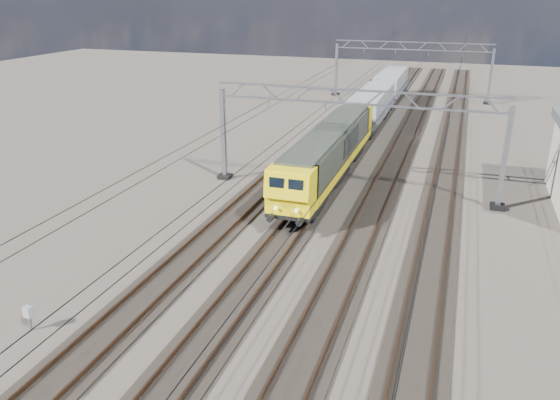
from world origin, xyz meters
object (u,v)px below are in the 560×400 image
(catenary_gantry_far, at_px, (411,68))
(hopper_wagon_mid, at_px, (391,84))
(hopper_wagon_lead, at_px, (371,106))
(catenary_gantry_mid, at_px, (354,138))
(trackside_cabinet, at_px, (28,313))
(locomotive, at_px, (330,151))

(catenary_gantry_far, height_order, hopper_wagon_mid, catenary_gantry_far)
(catenary_gantry_far, bearing_deg, hopper_wagon_lead, -96.88)
(catenary_gantry_mid, xyz_separation_m, hopper_wagon_lead, (-2.00, 19.42, -1.67))
(catenary_gantry_mid, bearing_deg, hopper_wagon_mid, 93.41)
(catenary_gantry_far, bearing_deg, catenary_gantry_mid, -90.00)
(hopper_wagon_mid, distance_m, trackside_cabinet, 54.44)
(catenary_gantry_mid, relative_size, trackside_cabinet, 17.94)
(trackside_cabinet, bearing_deg, locomotive, 79.41)
(locomotive, height_order, trackside_cabinet, locomotive)
(catenary_gantry_mid, relative_size, hopper_wagon_lead, 1.53)
(hopper_wagon_lead, bearing_deg, hopper_wagon_mid, 90.00)
(catenary_gantry_far, bearing_deg, trackside_cabinet, -99.28)
(locomotive, bearing_deg, trackside_cabinet, -108.09)
(locomotive, xyz_separation_m, hopper_wagon_lead, (-0.00, 17.70, -0.09))
(catenary_gantry_mid, height_order, trackside_cabinet, catenary_gantry_mid)
(catenary_gantry_far, distance_m, locomotive, 34.37)
(catenary_gantry_far, relative_size, locomotive, 0.94)
(hopper_wagon_lead, height_order, trackside_cabinet, hopper_wagon_lead)
(hopper_wagon_lead, distance_m, hopper_wagon_mid, 14.20)
(catenary_gantry_mid, xyz_separation_m, hopper_wagon_mid, (-2.00, 33.62, -1.67))
(catenary_gantry_mid, height_order, locomotive, catenary_gantry_mid)
(catenary_gantry_mid, distance_m, catenary_gantry_far, 36.00)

